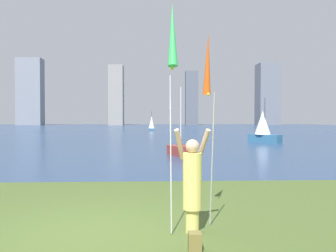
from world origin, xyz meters
The scene contains 12 objects.
ground centered at (0.00, 50.95, -0.06)m, with size 120.00×138.00×0.12m.
person centered at (1.81, -0.12, 0.90)m, with size 0.67×0.50×1.83m.
kite_flag_left centered at (1.44, -0.53, 3.25)m, with size 0.16×0.99×3.88m.
kite_flag_right centered at (2.18, 0.52, 2.99)m, with size 0.16×0.95×3.66m.
bag centered at (1.75, -0.97, 0.15)m, with size 0.19×0.20×0.29m.
sailboat_1 centered at (2.59, 12.23, 0.29)m, with size 1.52×1.88×3.76m.
sailboat_5 centered at (10.33, 21.60, 1.24)m, with size 2.53×2.65×3.77m.
sailboat_6 centered at (0.64, 49.57, 1.19)m, with size 1.04×2.03×3.38m.
skyline_tower_0 centered at (-39.11, 102.58, 10.76)m, with size 7.85×4.50×21.53m.
skyline_tower_1 centered at (-11.35, 102.25, 9.68)m, with size 4.60×5.28×19.36m.
skyline_tower_2 centered at (13.10, 100.48, 8.71)m, with size 4.01×3.16×17.41m.
skyline_tower_3 centered at (38.26, 101.14, 10.04)m, with size 6.69×6.38×20.08m.
Camera 1 is at (1.15, -5.85, 1.99)m, focal length 35.24 mm.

